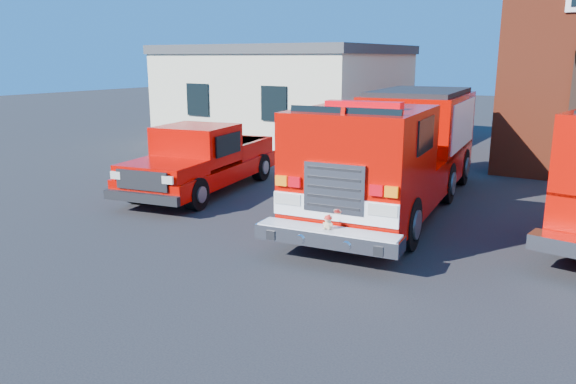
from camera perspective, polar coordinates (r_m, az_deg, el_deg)
The scene contains 4 objects.
ground at distance 12.09m, azimuth 3.02°, elevation -4.87°, with size 100.00×100.00×0.00m, color black.
side_building at distance 27.29m, azimuth -0.29°, elevation 10.15°, with size 10.20×8.20×4.35m.
fire_engine at distance 14.65m, azimuth 11.07°, elevation 4.28°, with size 3.68×9.77×2.94m.
pickup_truck at distance 16.44m, azimuth -8.66°, elevation 3.25°, with size 3.10×6.22×1.95m.
Camera 1 is at (5.52, -10.06, 3.81)m, focal length 35.00 mm.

